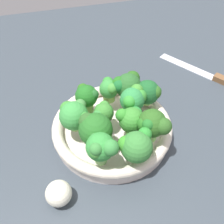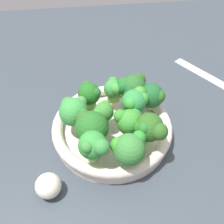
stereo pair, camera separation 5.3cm
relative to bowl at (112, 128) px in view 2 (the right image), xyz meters
The scene contains 15 objects.
ground_plane 4.81cm from the bowl, 48.56° to the left, with size 130.00×130.00×2.50cm, color #363F47.
bowl is the anchor object (origin of this frame).
broccoli_floret_0 10.88cm from the bowl, 46.53° to the right, with size 6.08×6.16×7.05cm.
broccoli_floret_1 8.77cm from the bowl, 130.45° to the left, with size 4.85×5.17×6.58cm.
broccoli_floret_2 8.77cm from the bowl, 79.43° to the left, with size 4.27×5.30×5.38cm.
broccoli_floret_3 9.51cm from the bowl, behind, with size 5.89×6.12×6.50cm.
broccoli_floret_4 8.80cm from the bowl, 135.77° to the right, with size 6.44×6.46×7.09cm.
broccoli_floret_5 10.05cm from the bowl, 50.03° to the left, with size 6.73×6.08×6.69cm.
broccoli_floret_6 5.44cm from the bowl, behind, with size 4.64×4.56×5.16cm.
broccoli_floret_7 12.03cm from the bowl, 116.20° to the right, with size 5.47×5.58×6.89cm.
broccoli_floret_8 11.16cm from the bowl, 18.83° to the left, with size 5.49×5.61×6.09cm.
broccoli_floret_9 7.04cm from the bowl, 48.33° to the right, with size 5.69×5.15×5.90cm.
broccoli_floret_10 7.98cm from the bowl, 15.21° to the left, with size 5.70×5.42×6.62cm.
broccoli_floret_11 11.47cm from the bowl, 80.61° to the right, with size 6.54×5.80×6.41cm.
garlic_bulb 17.92cm from the bowl, 137.09° to the right, with size 4.71×4.71×4.71cm, color #EFE9CE.
Camera 2 is at (-7.21, -39.96, 45.21)cm, focal length 42.41 mm.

